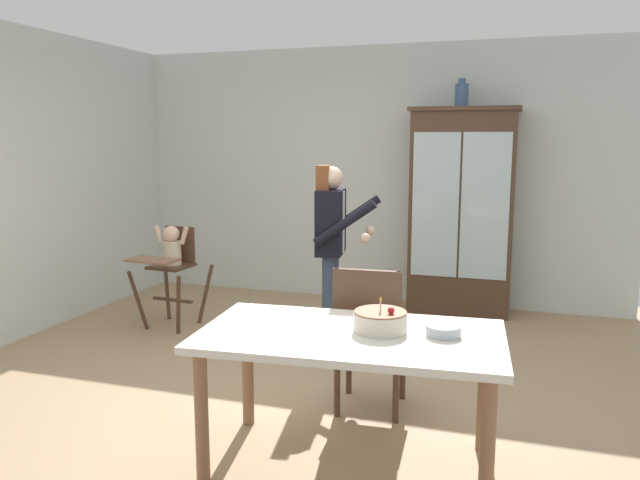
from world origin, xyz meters
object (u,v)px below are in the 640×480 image
object	(u,v)px
ceramic_vase	(462,95)
serving_bowl	(443,330)
high_chair_with_toddler	(171,257)
dining_table	(350,350)
adult_person	(332,236)
china_cabinet	(461,211)
dining_chair_far_side	(369,330)
birthday_cake	(380,321)

from	to	relation	value
ceramic_vase	serving_bowl	size ratio (longest dim) A/B	1.50
high_chair_with_toddler	dining_table	bearing A→B (deg)	-36.36
ceramic_vase	adult_person	bearing A→B (deg)	-118.65
high_chair_with_toddler	adult_person	xyz separation A→B (m)	(1.61, -0.22, 0.31)
china_cabinet	ceramic_vase	distance (m)	1.13
serving_bowl	dining_chair_far_side	bearing A→B (deg)	133.48
adult_person	dining_chair_far_side	bearing A→B (deg)	-159.70
birthday_cake	dining_chair_far_side	size ratio (longest dim) A/B	0.29
serving_bowl	dining_chair_far_side	distance (m)	0.78
ceramic_vase	birthday_cake	bearing A→B (deg)	-91.66
ceramic_vase	serving_bowl	xyz separation A→B (m)	(0.23, -3.14, -1.39)
high_chair_with_toddler	adult_person	bearing A→B (deg)	-3.50
ceramic_vase	dining_chair_far_side	world-z (taller)	ceramic_vase
china_cabinet	dining_table	bearing A→B (deg)	-94.83
adult_person	high_chair_with_toddler	bearing A→B (deg)	74.28
high_chair_with_toddler	adult_person	world-z (taller)	adult_person
birthday_cake	adult_person	bearing A→B (deg)	114.90
high_chair_with_toddler	serving_bowl	bearing A→B (deg)	-29.65
china_cabinet	dining_table	size ratio (longest dim) A/B	1.25
china_cabinet	adult_person	xyz separation A→B (m)	(-0.88, -1.54, -0.06)
dining_table	birthday_cake	world-z (taller)	birthday_cake
china_cabinet	adult_person	bearing A→B (deg)	-119.84
china_cabinet	high_chair_with_toddler	distance (m)	2.85
china_cabinet	birthday_cake	world-z (taller)	china_cabinet
adult_person	serving_bowl	world-z (taller)	adult_person
ceramic_vase	birthday_cake	world-z (taller)	ceramic_vase
ceramic_vase	adult_person	xyz separation A→B (m)	(-0.84, -1.55, -1.19)
china_cabinet	birthday_cake	bearing A→B (deg)	-92.39
ceramic_vase	high_chair_with_toddler	world-z (taller)	ceramic_vase
china_cabinet	high_chair_with_toddler	world-z (taller)	china_cabinet
high_chair_with_toddler	dining_chair_far_side	bearing A→B (deg)	-25.98
high_chair_with_toddler	dining_table	xyz separation A→B (m)	(2.23, -1.92, -0.01)
dining_chair_far_side	serving_bowl	bearing A→B (deg)	129.89
adult_person	dining_chair_far_side	distance (m)	1.26
china_cabinet	dining_chair_far_side	xyz separation A→B (m)	(-0.32, -2.60, -0.47)
adult_person	dining_chair_far_side	size ratio (longest dim) A/B	1.59
adult_person	serving_bowl	bearing A→B (deg)	-153.78
china_cabinet	serving_bowl	bearing A→B (deg)	-86.49
serving_bowl	dining_table	bearing A→B (deg)	-167.99
ceramic_vase	dining_table	distance (m)	3.59
high_chair_with_toddler	dining_table	size ratio (longest dim) A/B	0.58
high_chair_with_toddler	adult_person	distance (m)	1.66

